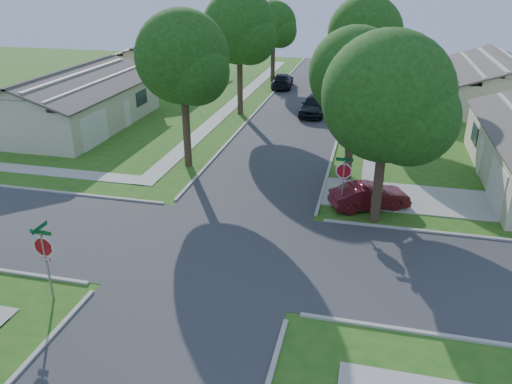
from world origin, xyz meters
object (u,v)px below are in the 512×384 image
object	(u,v)px
car_driveway	(370,196)
car_curb_west	(282,80)
stop_sign_sw	(44,250)
tree_w_near	(184,62)
house_nw_near	(73,105)
stop_sign_ne	(344,173)
tree_w_far	(274,27)
tree_ne_corner	(388,103)
house_ne_far	(497,87)
tree_e_mid	(365,37)
car_curb_east	(315,105)
tree_w_mid	(240,31)
tree_e_far	(370,24)
house_nw_far	(163,66)
tree_e_near	(356,78)

from	to	relation	value
car_driveway	car_curb_west	size ratio (longest dim) A/B	0.81
stop_sign_sw	car_driveway	bearing A→B (deg)	43.63
tree_w_near	house_nw_near	bearing A→B (deg)	152.17
stop_sign_ne	tree_w_far	xyz separation A→B (m)	(-9.35, 29.31, 3.48)
tree_w_far	house_nw_near	bearing A→B (deg)	-120.82
tree_ne_corner	house_ne_far	distance (m)	26.91
house_nw_near	car_driveway	size ratio (longest dim) A/B	3.53
tree_ne_corner	car_driveway	bearing A→B (deg)	105.56
house_nw_near	tree_e_mid	bearing A→B (deg)	16.15
stop_sign_sw	house_ne_far	bearing A→B (deg)	58.45
tree_w_near	tree_w_far	size ratio (longest dim) A/B	1.12
tree_e_mid	car_curb_east	distance (m)	6.60
tree_w_mid	tree_ne_corner	bearing A→B (deg)	-56.78
tree_w_mid	tree_e_mid	bearing A→B (deg)	-0.00
stop_sign_ne	house_ne_far	bearing A→B (deg)	65.07
stop_sign_sw	tree_w_near	world-z (taller)	tree_w_near
stop_sign_sw	tree_w_near	bearing A→B (deg)	89.77
tree_e_far	tree_ne_corner	world-z (taller)	tree_e_far
tree_w_near	house_nw_far	xyz separation A→B (m)	(-11.35, 22.99, -4.60)
car_curb_east	car_curb_west	bearing A→B (deg)	119.69
tree_e_near	tree_w_far	world-z (taller)	tree_e_near
tree_e_far	house_nw_near	size ratio (longest dim) A/B	0.64
tree_e_far	car_curb_west	distance (m)	9.87
tree_ne_corner	tree_e_far	bearing A→B (deg)	93.09
house_ne_far	tree_e_near	bearing A→B (deg)	-119.35
tree_e_near	tree_w_far	size ratio (longest dim) A/B	1.03
tree_e_near	car_curb_east	size ratio (longest dim) A/B	1.75
house_ne_far	house_nw_near	distance (m)	34.91
tree_w_far	house_nw_near	xyz separation A→B (m)	(-11.34, -19.01, -3.99)
stop_sign_ne	tree_w_near	size ratio (longest dim) A/B	0.33
car_curb_east	tree_e_mid	bearing A→B (deg)	-12.53
tree_w_mid	house_nw_near	size ratio (longest dim) A/B	0.70
tree_e_far	tree_w_mid	distance (m)	16.05
house_nw_near	car_curb_east	world-z (taller)	house_nw_near
house_nw_near	house_ne_far	bearing A→B (deg)	23.64
stop_sign_ne	tree_w_near	xyz separation A→B (m)	(-9.34, 4.31, 4.08)
tree_e_mid	tree_w_far	world-z (taller)	tree_e_mid
stop_sign_sw	car_curb_west	bearing A→B (deg)	87.63
stop_sign_ne	car_curb_east	distance (m)	17.80
stop_sign_sw	car_driveway	distance (m)	14.85
tree_w_mid	house_nw_far	xyz separation A→B (m)	(-11.35, 10.99, -4.97)
house_ne_far	tree_ne_corner	bearing A→B (deg)	-111.23
stop_sign_sw	tree_w_mid	xyz separation A→B (m)	(0.06, 25.71, 4.46)
tree_ne_corner	house_nw_near	distance (m)	25.15
tree_e_mid	tree_ne_corner	distance (m)	16.89
house_ne_far	house_nw_far	world-z (taller)	same
house_nw_far	house_ne_far	bearing A→B (deg)	-5.36
stop_sign_sw	car_curb_west	world-z (taller)	stop_sign_sw
car_curb_east	car_curb_west	size ratio (longest dim) A/B	0.99
house_ne_far	car_curb_west	xyz separation A→B (m)	(-19.19, 2.52, -0.82)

